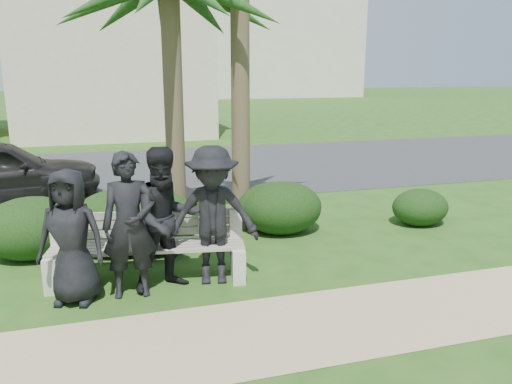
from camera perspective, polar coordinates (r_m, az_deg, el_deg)
The scene contains 15 objects.
ground at distance 7.18m, azimuth -3.85°, elevation -9.05°, with size 160.00×160.00×0.00m, color #215016.
footpath at distance 5.61m, azimuth 0.37°, elevation -15.85°, with size 30.00×1.60×0.01m, color tan.
asphalt_street at distance 14.80m, azimuth -10.70°, elevation 2.55°, with size 160.00×8.00×0.01m, color #2D2D30.
stucco_bldg_right at distance 24.50m, azimuth -16.05°, elevation 15.13°, with size 8.40×8.40×7.30m.
park_bench at distance 6.87m, azimuth -12.28°, elevation -6.77°, with size 2.65×0.98×0.90m.
man_a at distance 6.39m, azimuth -20.37°, elevation -4.84°, with size 0.81×0.53×1.66m, color black.
man_b at distance 6.34m, azimuth -14.25°, elevation -3.71°, with size 0.67×0.44×1.84m, color black.
man_c at distance 6.45m, azimuth -10.19°, elevation -3.09°, with size 0.90×0.70×1.86m, color black.
man_d at distance 6.56m, azimuth -4.97°, elevation -2.71°, with size 1.19×0.69×1.85m, color black.
hedge_a at distance 8.30m, azimuth -24.23°, elevation -3.59°, with size 1.47×1.22×0.96m, color black.
hedge_b at distance 8.08m, azimuth -15.15°, elevation -3.05°, with size 1.57×1.30×1.03m, color black.
hedge_c at distance 7.99m, azimuth -11.92°, elevation -3.20°, with size 1.51×1.25×0.98m, color black.
hedge_d at distance 8.76m, azimuth 2.99°, elevation -1.62°, with size 1.43×1.18×0.93m, color black.
hedge_e at distance 8.89m, azimuth 2.12°, elevation -1.54°, with size 1.36×1.13×0.89m, color black.
hedge_f at distance 9.70m, azimuth 18.25°, elevation -1.55°, with size 1.06×0.87×0.69m, color black.
Camera 1 is at (-1.42, -6.48, 2.75)m, focal length 35.00 mm.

